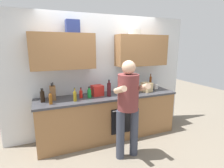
{
  "coord_description": "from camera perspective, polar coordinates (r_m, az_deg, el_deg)",
  "views": [
    {
      "loc": [
        -1.23,
        -3.17,
        1.87
      ],
      "look_at": [
        0.02,
        -0.1,
        1.15
      ],
      "focal_mm": 28.19,
      "sensor_mm": 36.0,
      "label": 1
    }
  ],
  "objects": [
    {
      "name": "bottle_soda",
      "position": [
        3.38,
        -7.35,
        -2.96
      ],
      "size": [
        0.08,
        0.08,
        0.21
      ],
      "color": "#198C33",
      "rests_on": "counter"
    },
    {
      "name": "back_wall_unit",
      "position": [
        3.68,
        -2.61,
        6.36
      ],
      "size": [
        4.0,
        0.38,
        2.5
      ],
      "color": "silver",
      "rests_on": "ground"
    },
    {
      "name": "person_standing",
      "position": [
        2.88,
        5.23,
        -5.89
      ],
      "size": [
        0.49,
        0.45,
        1.65
      ],
      "color": "#383D4C",
      "rests_on": "ground"
    },
    {
      "name": "grocery_bag_bread",
      "position": [
        3.87,
        11.19,
        -1.01
      ],
      "size": [
        0.23,
        0.25,
        0.2
      ],
      "primitive_type": "cube",
      "rotation": [
        0.0,
        0.0,
        0.29
      ],
      "color": "tan",
      "rests_on": "counter"
    },
    {
      "name": "bottle_hotsauce",
      "position": [
        3.39,
        -10.03,
        -3.19
      ],
      "size": [
        0.06,
        0.06,
        0.2
      ],
      "color": "red",
      "rests_on": "counter"
    },
    {
      "name": "bottle_vinegar",
      "position": [
        4.15,
        12.33,
        0.5
      ],
      "size": [
        0.05,
        0.05,
        0.35
      ],
      "color": "brown",
      "rests_on": "counter"
    },
    {
      "name": "potted_herb",
      "position": [
        3.69,
        7.07,
        -0.86
      ],
      "size": [
        0.15,
        0.15,
        0.26
      ],
      "color": "#9E6647",
      "rests_on": "counter"
    },
    {
      "name": "bottle_soy",
      "position": [
        3.32,
        -21.64,
        -3.73
      ],
      "size": [
        0.07,
        0.07,
        0.25
      ],
      "color": "black",
      "rests_on": "counter"
    },
    {
      "name": "bottle_wine",
      "position": [
        3.44,
        -0.97,
        -1.74
      ],
      "size": [
        0.08,
        0.08,
        0.33
      ],
      "color": "#471419",
      "rests_on": "counter"
    },
    {
      "name": "knife_block",
      "position": [
        3.4,
        -18.68,
        -2.73
      ],
      "size": [
        0.1,
        0.14,
        0.32
      ],
      "color": "brown",
      "rests_on": "counter"
    },
    {
      "name": "counter",
      "position": [
        3.69,
        -0.94,
        -10.39
      ],
      "size": [
        2.84,
        0.67,
        0.9
      ],
      "color": "olive",
      "rests_on": "ground"
    },
    {
      "name": "cup_coffee",
      "position": [
        4.19,
        14.1,
        -0.79
      ],
      "size": [
        0.09,
        0.09,
        0.1
      ],
      "primitive_type": "cylinder",
      "color": "white",
      "rests_on": "counter"
    },
    {
      "name": "bottle_oil",
      "position": [
        3.21,
        -11.92,
        -3.87
      ],
      "size": [
        0.06,
        0.06,
        0.25
      ],
      "color": "olive",
      "rests_on": "counter"
    },
    {
      "name": "bottle_syrup",
      "position": [
        3.16,
        -19.31,
        -4.62
      ],
      "size": [
        0.06,
        0.06,
        0.22
      ],
      "color": "#8C4C14",
      "rests_on": "counter"
    },
    {
      "name": "ground_plane",
      "position": [
        3.88,
        -0.93,
        -16.55
      ],
      "size": [
        12.0,
        12.0,
        0.0
      ],
      "primitive_type": "plane",
      "color": "#756B5B"
    },
    {
      "name": "bottle_water",
      "position": [
        3.67,
        2.76,
        -1.46
      ],
      "size": [
        0.06,
        0.06,
        0.24
      ],
      "color": "silver",
      "rests_on": "counter"
    },
    {
      "name": "grocery_bag_crisps",
      "position": [
        3.52,
        -4.79,
        -2.08
      ],
      "size": [
        0.23,
        0.21,
        0.2
      ],
      "primitive_type": "cube",
      "rotation": [
        0.0,
        0.0,
        0.1
      ],
      "color": "red",
      "rests_on": "counter"
    }
  ]
}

